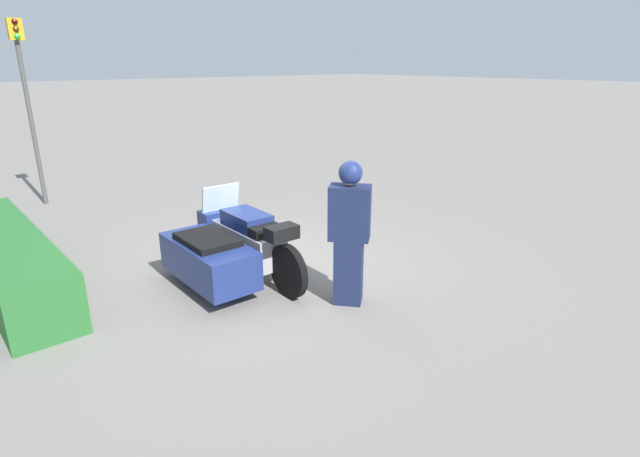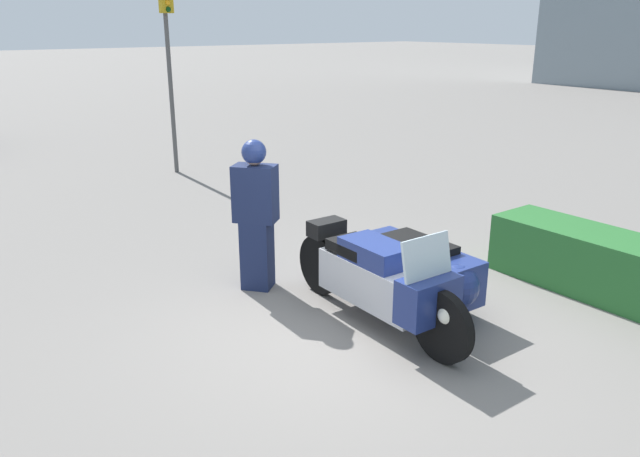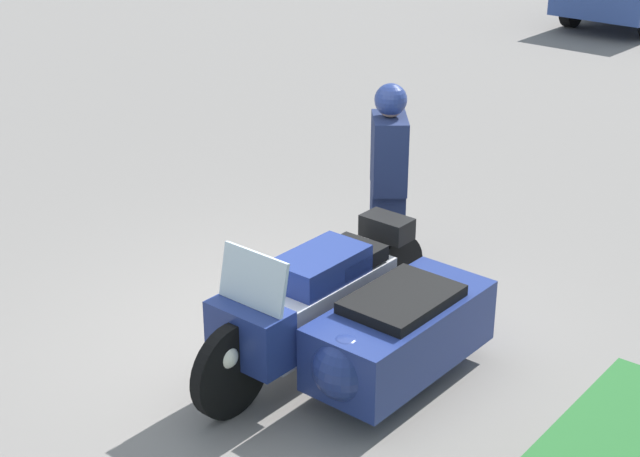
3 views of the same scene
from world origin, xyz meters
name	(u,v)px [view 2 (image 2 of 3)]	position (x,y,z in m)	size (l,w,h in m)	color
ground_plane	(347,326)	(0.00, 0.00, 0.00)	(160.00, 160.00, 0.00)	slate
police_motorcycle	(402,274)	(0.13, 0.65, 0.48)	(2.67, 1.37, 1.18)	black
officer_rider	(256,212)	(-1.48, -0.19, 0.96)	(0.57, 0.54, 1.81)	#192347
traffic_light_far	(169,58)	(-7.82, 1.71, 2.39)	(0.23, 0.27, 3.66)	#4C4C4C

